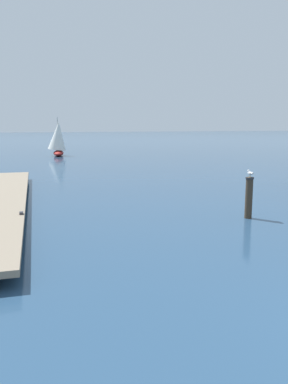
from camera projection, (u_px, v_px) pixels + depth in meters
The scene contains 4 objects.
floating_dock at pixel (3, 199), 15.69m from camera, with size 3.51×17.51×0.53m.
mooring_piling at pixel (249, 197), 13.86m from camera, with size 0.30×0.30×1.50m.
perched_seagull at pixel (250, 173), 13.70m from camera, with size 0.18×0.38×0.27m.
distant_sailboat at pixel (58, 139), 42.44m from camera, with size 2.61×4.05×4.21m.
Camera 1 is at (-6.61, -2.86, 3.32)m, focal length 35.96 mm.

